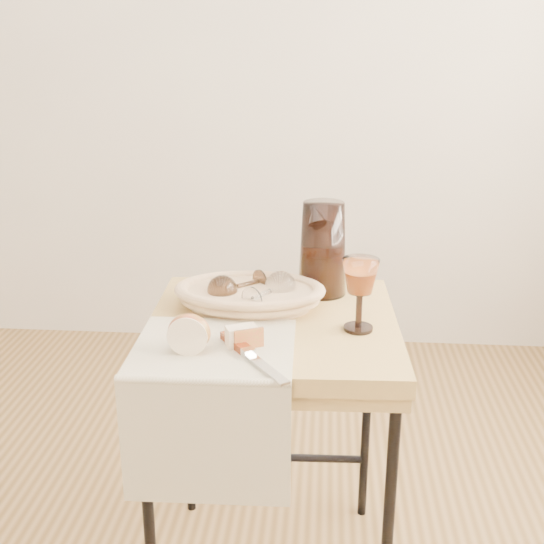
# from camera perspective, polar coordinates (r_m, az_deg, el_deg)

# --- Properties ---
(wall_back) EXTENTS (3.60, 0.00, 2.70)m
(wall_back) POSITION_cam_1_polar(r_m,az_deg,el_deg) (2.92, -7.54, 19.73)
(wall_back) COLOR beige
(wall_back) RESTS_ON ground
(side_table) EXTENTS (0.57, 0.57, 0.70)m
(side_table) POSITION_cam_1_polar(r_m,az_deg,el_deg) (1.71, 0.06, -14.95)
(side_table) COLOR brown
(side_table) RESTS_ON floor
(tea_towel) EXTENTS (0.33, 0.30, 0.01)m
(tea_towel) POSITION_cam_1_polar(r_m,az_deg,el_deg) (1.40, -4.85, -6.25)
(tea_towel) COLOR beige
(tea_towel) RESTS_ON side_table
(bread_basket) EXTENTS (0.31, 0.22, 0.05)m
(bread_basket) POSITION_cam_1_polar(r_m,az_deg,el_deg) (1.60, -1.85, -2.09)
(bread_basket) COLOR #AB7E5B
(bread_basket) RESTS_ON side_table
(goblet_lying_a) EXTENTS (0.13, 0.13, 0.07)m
(goblet_lying_a) POSITION_cam_1_polar(r_m,az_deg,el_deg) (1.60, -2.77, -1.18)
(goblet_lying_a) COLOR brown
(goblet_lying_a) RESTS_ON bread_basket
(goblet_lying_b) EXTENTS (0.12, 0.14, 0.07)m
(goblet_lying_b) POSITION_cam_1_polar(r_m,az_deg,el_deg) (1.57, -0.29, -1.63)
(goblet_lying_b) COLOR white
(goblet_lying_b) RESTS_ON bread_basket
(pitcher) EXTENTS (0.24, 0.28, 0.27)m
(pitcher) POSITION_cam_1_polar(r_m,az_deg,el_deg) (1.66, 4.23, 1.96)
(pitcher) COLOR black
(pitcher) RESTS_ON side_table
(wine_goblet) EXTENTS (0.09, 0.09, 0.16)m
(wine_goblet) POSITION_cam_1_polar(r_m,az_deg,el_deg) (1.47, 7.28, -1.87)
(wine_goblet) COLOR white
(wine_goblet) RESTS_ON side_table
(apple_half) EXTENTS (0.09, 0.05, 0.08)m
(apple_half) POSITION_cam_1_polar(r_m,az_deg,el_deg) (1.37, -6.88, -5.00)
(apple_half) COLOR #B4252A
(apple_half) RESTS_ON tea_towel
(apple_wedge) EXTENTS (0.07, 0.06, 0.04)m
(apple_wedge) POSITION_cam_1_polar(r_m,az_deg,el_deg) (1.39, -2.54, -5.31)
(apple_wedge) COLOR #FBE1B9
(apple_wedge) RESTS_ON tea_towel
(table_knife) EXTENTS (0.16, 0.21, 0.02)m
(table_knife) POSITION_cam_1_polar(r_m,az_deg,el_deg) (1.34, -1.79, -6.79)
(table_knife) COLOR silver
(table_knife) RESTS_ON tea_towel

